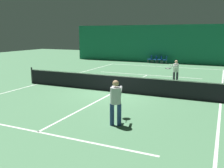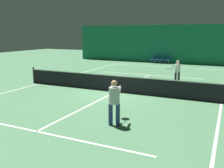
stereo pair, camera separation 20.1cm
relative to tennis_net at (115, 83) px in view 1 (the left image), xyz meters
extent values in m
plane|color=#4C7F56|center=(0.00, 0.00, -0.51)|extent=(60.00, 60.00, 0.00)
cube|color=#196B4C|center=(0.00, 15.01, 1.57)|extent=(23.00, 0.12, 4.16)
cube|color=white|center=(0.00, 11.90, -0.51)|extent=(11.00, 0.10, 0.00)
cube|color=white|center=(0.00, 6.40, -0.51)|extent=(8.25, 0.10, 0.00)
cube|color=white|center=(0.00, -6.40, -0.51)|extent=(8.25, 0.10, 0.00)
cube|color=white|center=(-5.50, 0.00, -0.51)|extent=(0.10, 23.80, 0.00)
cube|color=white|center=(5.50, 0.00, -0.51)|extent=(0.10, 23.80, 0.00)
cube|color=white|center=(0.00, 0.00, -0.51)|extent=(0.10, 12.80, 0.00)
cube|color=black|center=(0.00, 0.00, -0.04)|extent=(11.90, 0.02, 0.95)
cube|color=white|center=(0.00, 0.00, 0.41)|extent=(11.90, 0.02, 0.05)
cylinder|color=#333338|center=(-5.95, 0.00, 0.02)|extent=(0.10, 0.10, 1.07)
cylinder|color=navy|center=(2.00, -4.80, -0.11)|extent=(0.20, 0.20, 0.81)
cylinder|color=navy|center=(2.24, -4.72, -0.11)|extent=(0.20, 0.20, 0.81)
cylinder|color=#B7B7BC|center=(2.12, -4.76, 0.59)|extent=(0.48, 0.48, 0.58)
sphere|color=tan|center=(2.12, -4.76, 1.03)|extent=(0.22, 0.22, 0.22)
cylinder|color=#B7B7BC|center=(1.89, -4.55, 0.72)|extent=(0.27, 0.56, 0.24)
cylinder|color=#B7B7BC|center=(2.18, -4.46, 0.72)|extent=(0.27, 0.56, 0.24)
cylinder|color=black|center=(1.90, -4.11, 0.65)|extent=(0.12, 0.30, 0.03)
torus|color=#1951B2|center=(1.81, -3.82, 0.65)|extent=(0.42, 0.42, 0.03)
cylinder|color=silver|center=(1.81, -3.82, 0.65)|extent=(0.35, 0.35, 0.00)
cylinder|color=#2D2D38|center=(2.75, 3.93, -0.14)|extent=(0.19, 0.19, 0.75)
cylinder|color=#2D2D38|center=(2.53, 4.02, -0.14)|extent=(0.19, 0.19, 0.75)
cylinder|color=white|center=(2.64, 3.97, 0.51)|extent=(0.45, 0.45, 0.54)
sphere|color=#DBAD89|center=(2.64, 3.97, 0.91)|extent=(0.21, 0.21, 0.21)
cylinder|color=white|center=(2.68, 3.69, 0.63)|extent=(0.27, 0.51, 0.22)
cylinder|color=white|center=(2.42, 3.80, 0.63)|extent=(0.27, 0.51, 0.22)
cylinder|color=black|center=(2.40, 3.37, 0.56)|extent=(0.14, 0.30, 0.03)
torus|color=black|center=(2.29, 3.09, 0.56)|extent=(0.43, 0.43, 0.03)
cylinder|color=silver|center=(2.29, 3.09, 0.56)|extent=(0.36, 0.36, 0.00)
cylinder|color=#99999E|center=(-2.29, 14.65, -0.32)|extent=(0.03, 0.03, 0.39)
cylinder|color=#99999E|center=(-2.29, 14.27, -0.32)|extent=(0.03, 0.03, 0.39)
cylinder|color=#99999E|center=(-1.91, 14.65, -0.32)|extent=(0.03, 0.03, 0.39)
cylinder|color=#99999E|center=(-1.91, 14.27, -0.32)|extent=(0.03, 0.03, 0.39)
cube|color=#19479E|center=(-2.10, 14.46, -0.10)|extent=(0.44, 0.44, 0.05)
cube|color=#19479E|center=(-1.90, 14.46, 0.13)|extent=(0.04, 0.44, 0.40)
cylinder|color=#99999E|center=(-1.74, 14.65, -0.32)|extent=(0.03, 0.03, 0.39)
cylinder|color=#99999E|center=(-1.74, 14.27, -0.32)|extent=(0.03, 0.03, 0.39)
cylinder|color=#99999E|center=(-1.36, 14.65, -0.32)|extent=(0.03, 0.03, 0.39)
cylinder|color=#99999E|center=(-1.36, 14.27, -0.32)|extent=(0.03, 0.03, 0.39)
cube|color=#19479E|center=(-1.55, 14.46, -0.10)|extent=(0.44, 0.44, 0.05)
cube|color=#19479E|center=(-1.35, 14.46, 0.13)|extent=(0.04, 0.44, 0.40)
cylinder|color=#99999E|center=(-1.18, 14.65, -0.32)|extent=(0.03, 0.03, 0.39)
cylinder|color=#99999E|center=(-1.18, 14.27, -0.32)|extent=(0.03, 0.03, 0.39)
cylinder|color=#99999E|center=(-0.80, 14.65, -0.32)|extent=(0.03, 0.03, 0.39)
cylinder|color=#99999E|center=(-0.80, 14.27, -0.32)|extent=(0.03, 0.03, 0.39)
cube|color=#19479E|center=(-0.99, 14.46, -0.10)|extent=(0.44, 0.44, 0.05)
cube|color=#19479E|center=(-0.79, 14.46, 0.13)|extent=(0.04, 0.44, 0.40)
cylinder|color=#99999E|center=(-0.63, 14.65, -0.32)|extent=(0.03, 0.03, 0.39)
cylinder|color=#99999E|center=(-0.63, 14.27, -0.32)|extent=(0.03, 0.03, 0.39)
cylinder|color=#99999E|center=(-0.25, 14.65, -0.32)|extent=(0.03, 0.03, 0.39)
cylinder|color=#99999E|center=(-0.25, 14.27, -0.32)|extent=(0.03, 0.03, 0.39)
cube|color=#19479E|center=(-0.44, 14.46, -0.10)|extent=(0.44, 0.44, 0.05)
cube|color=#19479E|center=(-0.24, 14.46, 0.13)|extent=(0.04, 0.44, 0.40)
camera|label=1|loc=(5.50, -12.54, 2.73)|focal=40.00mm
camera|label=2|loc=(5.68, -12.46, 2.73)|focal=40.00mm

